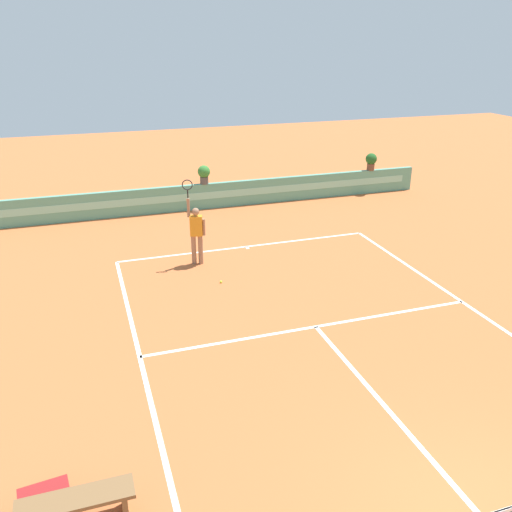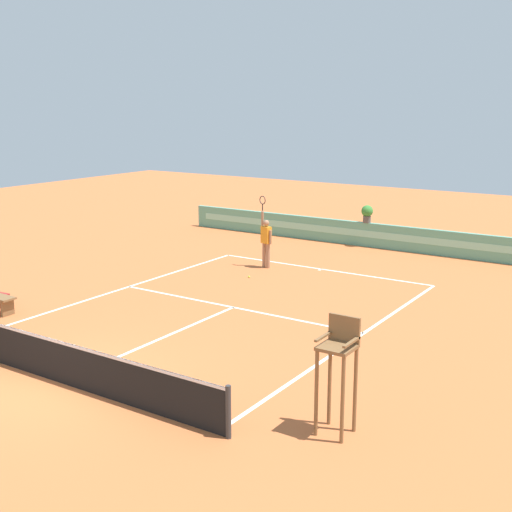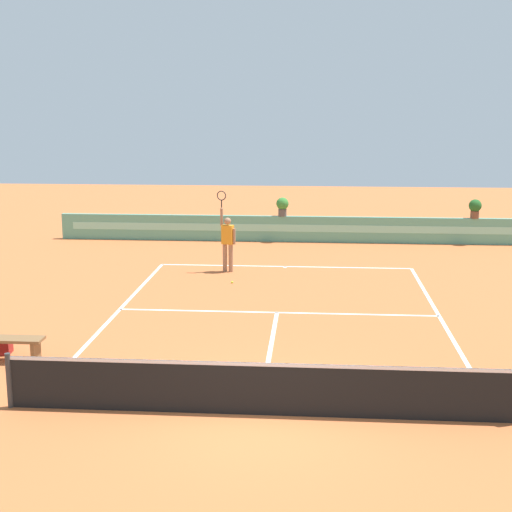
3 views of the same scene
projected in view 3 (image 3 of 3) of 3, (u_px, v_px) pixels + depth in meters
ground_plane at (276, 317)px, 18.70m from camera, size 60.00×60.00×0.00m
court_lines at (278, 309)px, 19.40m from camera, size 8.32×11.94×0.01m
net at (259, 387)px, 12.74m from camera, size 8.92×0.10×1.00m
back_wall_barrier at (290, 229)px, 28.74m from camera, size 18.00×0.21×1.00m
bench_courtside at (5, 344)px, 15.45m from camera, size 1.60×0.44×0.51m
tennis_player at (228, 239)px, 23.54m from camera, size 0.60×0.31×2.58m
tennis_ball_near_baseline at (232, 282)px, 22.19m from camera, size 0.07×0.07×0.07m
potted_plant_centre at (282, 205)px, 28.58m from camera, size 0.48×0.48×0.72m
potted_plant_far_right at (475, 207)px, 28.03m from camera, size 0.48×0.48×0.72m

